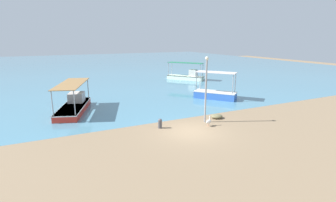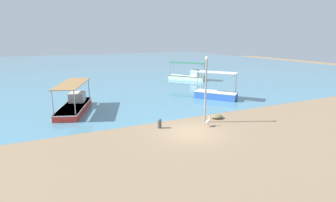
# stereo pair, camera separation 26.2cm
# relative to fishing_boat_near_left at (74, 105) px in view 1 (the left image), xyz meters

# --- Properties ---
(ground) EXTENTS (120.00, 120.00, 0.00)m
(ground) POSITION_rel_fishing_boat_near_left_xyz_m (6.90, -9.48, -0.59)
(ground) COLOR #856D51
(harbor_water) EXTENTS (110.00, 90.00, 0.00)m
(harbor_water) POSITION_rel_fishing_boat_near_left_xyz_m (6.90, 38.52, -0.59)
(harbor_water) COLOR teal
(harbor_water) RESTS_ON ground
(fishing_boat_near_left) EXTENTS (4.08, 7.00, 2.65)m
(fishing_boat_near_left) POSITION_rel_fishing_boat_near_left_xyz_m (0.00, 0.00, 0.00)
(fishing_boat_near_left) COLOR red
(fishing_boat_near_left) RESTS_ON harbor_water
(fishing_boat_outer) EXTENTS (4.11, 4.57, 2.98)m
(fishing_boat_outer) POSITION_rel_fishing_boat_near_left_xyz_m (14.77, -1.61, 0.00)
(fishing_boat_outer) COLOR blue
(fishing_boat_outer) RESTS_ON harbor_water
(fishing_boat_far_left) EXTENTS (4.87, 5.63, 2.74)m
(fishing_boat_far_left) POSITION_rel_fishing_boat_near_left_xyz_m (18.51, 11.30, 0.04)
(fishing_boat_far_left) COLOR white
(fishing_boat_far_left) RESTS_ON harbor_water
(pelican) EXTENTS (0.77, 0.48, 0.80)m
(pelican) POSITION_rel_fishing_boat_near_left_xyz_m (8.78, -9.04, -0.21)
(pelican) COLOR #E0997A
(pelican) RESTS_ON ground
(lamp_post) EXTENTS (0.28, 0.28, 5.26)m
(lamp_post) POSITION_rel_fishing_boat_near_left_xyz_m (9.09, -8.06, 2.39)
(lamp_post) COLOR gray
(lamp_post) RESTS_ON ground
(mooring_bollard) EXTENTS (0.31, 0.31, 0.75)m
(mooring_bollard) POSITION_rel_fishing_boat_near_left_xyz_m (5.23, -7.80, -0.19)
(mooring_bollard) COLOR #47474C
(mooring_bollard) RESTS_ON ground
(net_pile) EXTENTS (1.03, 0.88, 0.35)m
(net_pile) POSITION_rel_fishing_boat_near_left_xyz_m (10.57, -7.65, -0.41)
(net_pile) COLOR #736C4B
(net_pile) RESTS_ON ground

